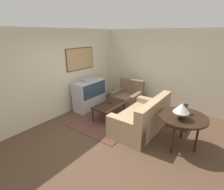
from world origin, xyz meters
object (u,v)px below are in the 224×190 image
Objects in this scene: table_lamp at (182,108)px; mantel_clock at (185,109)px; armchair at (128,98)px; console_table at (183,119)px; couch at (142,119)px; coffee_table at (109,106)px; tv at (90,94)px.

table_lamp is 1.71× the size of mantel_clock.
console_table is at bearing -33.74° from armchair.
coffee_table is at bearing -90.71° from couch.
console_table is at bearing -97.21° from tv.
console_table is at bearing 81.75° from couch.
armchair is (1.24, 1.22, -0.03)m from couch.
tv reaches higher than couch.
table_lamp is at bearing -100.20° from tv.
tv reaches higher than mantel_clock.
tv reaches higher than armchair.
mantel_clock is (-0.25, -3.24, 0.38)m from tv.
table_lamp is at bearing 72.75° from couch.
mantel_clock reaches higher than console_table.
console_table is (-0.41, -3.26, 0.20)m from tv.
mantel_clock is (0.17, 0.02, 0.18)m from console_table.
console_table is at bearing -6.47° from table_lamp.
coffee_table is at bearing 81.26° from table_lamp.
couch is at bearing -90.65° from coffee_table.
console_table is at bearing -94.31° from coffee_table.
tv reaches higher than console_table.
tv is 5.65× the size of mantel_clock.
couch reaches higher than coffee_table.
mantel_clock is (0.01, -1.05, 0.56)m from couch.
armchair is 2.86m from table_lamp.
tv is at bearing -96.78° from couch.
armchair is at bearing -44.69° from tv.
tv is 2.21m from couch.
console_table is 5.03× the size of mantel_clock.
console_table is (-0.17, -2.22, 0.30)m from coffee_table.
coffee_table is 2.25m from console_table.
coffee_table is 2.31m from table_lamp.
mantel_clock is at bearing -90.05° from coffee_table.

